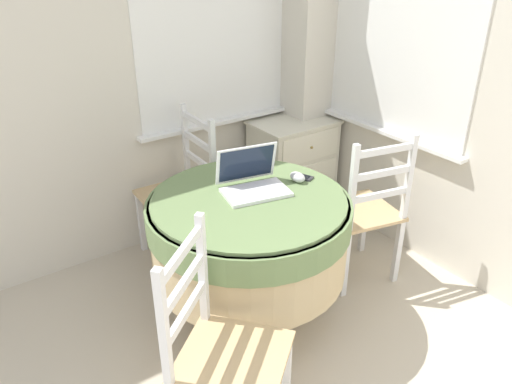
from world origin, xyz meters
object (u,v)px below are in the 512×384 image
object	(u,v)px
round_dining_table	(249,230)
cell_phone	(303,177)
laptop	(252,182)
corner_cabinet	(292,167)
computer_mouse	(297,177)
dining_chair_camera_near	(221,353)
dining_chair_near_right_window	(363,212)
dining_chair_near_back_window	(182,192)

from	to	relation	value
round_dining_table	cell_phone	distance (m)	0.42
laptop	corner_cabinet	bearing A→B (deg)	40.19
computer_mouse	cell_phone	size ratio (longest dim) A/B	0.82
computer_mouse	cell_phone	xyz separation A→B (m)	(0.05, 0.02, -0.02)
computer_mouse	cell_phone	world-z (taller)	computer_mouse
cell_phone	dining_chair_camera_near	world-z (taller)	dining_chair_camera_near
computer_mouse	dining_chair_camera_near	xyz separation A→B (m)	(-0.84, -0.57, -0.31)
computer_mouse	dining_chair_near_right_window	distance (m)	0.55
laptop	computer_mouse	distance (m)	0.26
laptop	dining_chair_camera_near	distance (m)	0.92
corner_cabinet	dining_chair_near_right_window	bearing A→B (deg)	-101.82
corner_cabinet	cell_phone	bearing A→B (deg)	-126.36
dining_chair_near_right_window	dining_chair_camera_near	bearing A→B (deg)	-159.70
computer_mouse	corner_cabinet	size ratio (longest dim) A/B	0.14
cell_phone	dining_chair_near_back_window	bearing A→B (deg)	116.03
round_dining_table	computer_mouse	distance (m)	0.38
corner_cabinet	computer_mouse	bearing A→B (deg)	-128.17
laptop	dining_chair_near_back_window	bearing A→B (deg)	94.57
cell_phone	dining_chair_near_back_window	world-z (taller)	dining_chair_near_back_window
dining_chair_near_right_window	dining_chair_camera_near	distance (m)	1.37
round_dining_table	corner_cabinet	bearing A→B (deg)	40.39
dining_chair_near_back_window	corner_cabinet	bearing A→B (deg)	2.21
dining_chair_near_back_window	dining_chair_near_right_window	distance (m)	1.14
dining_chair_near_back_window	dining_chair_near_right_window	xyz separation A→B (m)	(0.75, -0.86, 0.00)
dining_chair_camera_near	corner_cabinet	bearing A→B (deg)	42.94
cell_phone	computer_mouse	bearing A→B (deg)	-162.03
round_dining_table	corner_cabinet	xyz separation A→B (m)	(0.95, 0.81, -0.19)
laptop	dining_chair_camera_near	xyz separation A→B (m)	(-0.58, -0.62, -0.34)
dining_chair_near_back_window	corner_cabinet	distance (m)	0.94
dining_chair_near_right_window	corner_cabinet	world-z (taller)	dining_chair_near_right_window
dining_chair_camera_near	laptop	bearing A→B (deg)	46.68
cell_phone	dining_chair_near_right_window	bearing A→B (deg)	-15.79
round_dining_table	dining_chair_camera_near	distance (m)	0.77
computer_mouse	dining_chair_near_right_window	world-z (taller)	dining_chair_near_right_window
laptop	computer_mouse	world-z (taller)	laptop
computer_mouse	round_dining_table	bearing A→B (deg)	-178.73
round_dining_table	laptop	world-z (taller)	laptop
laptop	dining_chair_near_back_window	distance (m)	0.79
computer_mouse	dining_chair_near_right_window	bearing A→B (deg)	-11.90
computer_mouse	dining_chair_near_back_window	distance (m)	0.88
computer_mouse	dining_chair_camera_near	size ratio (longest dim) A/B	0.10
dining_chair_near_right_window	dining_chair_near_back_window	bearing A→B (deg)	131.36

